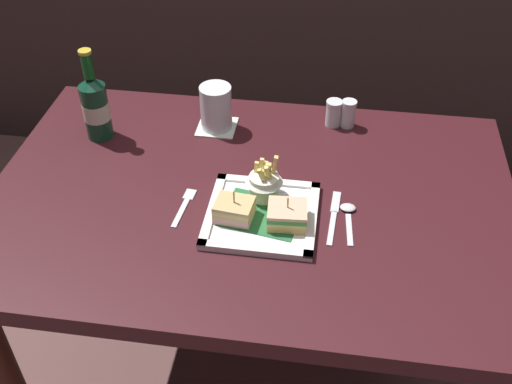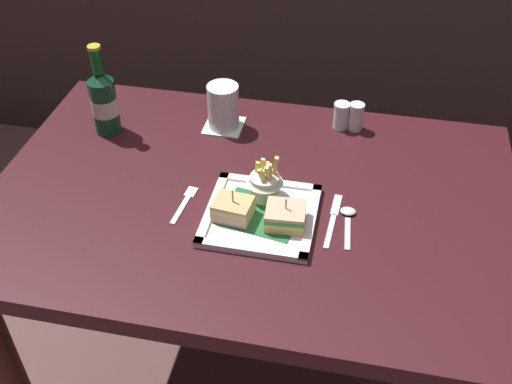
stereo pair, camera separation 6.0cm
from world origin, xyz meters
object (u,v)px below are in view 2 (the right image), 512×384
Objects in this scene: spoon at (348,217)px; salt_shaker at (341,117)px; pepper_shaker at (356,118)px; beer_bottle at (104,101)px; knife at (333,218)px; dining_table at (252,228)px; sandwich_half_left at (233,209)px; sandwich_half_right at (285,216)px; water_glass at (223,109)px; square_plate at (261,215)px; fork at (185,202)px; fries_cup at (265,182)px.

salt_shaker is (-0.05, 0.35, 0.03)m from spoon.
pepper_shaker is at bearing -0.00° from salt_shaker.
beer_bottle is 3.39× the size of salt_shaker.
dining_table is at bearing 167.32° from knife.
sandwich_half_left is 0.11m from sandwich_half_right.
spoon is at bearing -39.96° from water_glass.
knife is (0.10, 0.05, -0.03)m from sandwich_half_right.
square_plate reaches higher than fork.
water_glass reaches higher than salt_shaker.
water_glass is at bearing -170.30° from pepper_shaker.
water_glass is 0.65× the size of knife.
pepper_shaker is (0.18, 0.33, -0.02)m from fries_cup.
sandwich_half_right is at bearing -44.78° from dining_table.
fries_cup reaches higher than knife.
beer_bottle is 0.65m from pepper_shaker.
spoon is at bearing 9.31° from knife.
salt_shaker is at bearing 93.30° from knife.
beer_bottle is at bearing -166.88° from salt_shaker.
sandwich_half_left is at bearing -167.32° from spoon.
pepper_shaker is (0.35, 0.38, 0.03)m from fork.
fries_cup is at bearing 127.17° from sandwich_half_right.
fries_cup reaches higher than square_plate.
fries_cup is 0.49m from beer_bottle.
salt_shaker is 0.95× the size of pepper_shaker.
fork is at bearing 175.51° from square_plate.
sandwich_half_right is 0.37× the size of beer_bottle.
spoon is at bearing 3.37° from fork.
fork reaches higher than dining_table.
dining_table is 0.50m from beer_bottle.
sandwich_half_left is at bearing -115.25° from salt_shaker.
square_plate is 0.08m from fries_cup.
sandwich_half_left is at bearing -119.46° from pepper_shaker.
fork is 1.85× the size of salt_shaker.
fork is 0.37m from spoon.
beer_bottle is 3.23× the size of pepper_shaker.
salt_shaker reaches higher than spoon.
dining_table is 0.25m from spoon.
sandwich_half_left is 0.66× the size of fork.
pepper_shaker is (0.21, 0.32, 0.14)m from dining_table.
pepper_shaker is (-0.01, 0.35, 0.03)m from spoon.
spoon is at bearing -18.56° from beer_bottle.
fries_cup is (-0.06, 0.08, 0.02)m from sandwich_half_right.
dining_table is at bearing -63.42° from water_glass.
beer_bottle reaches higher than fries_cup.
sandwich_half_right is at bearing -105.88° from pepper_shaker.
knife is (0.32, -0.30, -0.05)m from water_glass.
sandwich_half_left reaches higher than fork.
beer_bottle is 2.06× the size of water_glass.
spoon is (0.35, -0.30, -0.05)m from water_glass.
dining_table is 0.14m from square_plate.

